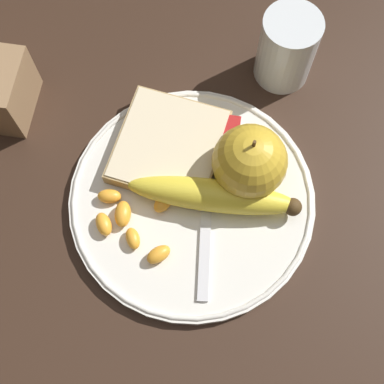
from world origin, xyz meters
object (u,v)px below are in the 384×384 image
(juice_glass, at_px, (286,50))
(bread_slice, at_px, (169,147))
(plate, at_px, (192,199))
(banana, at_px, (215,196))
(jam_packet, at_px, (225,133))
(fork, at_px, (207,200))
(apple, at_px, (250,162))

(juice_glass, distance_m, bread_slice, 0.19)
(plate, xyz_separation_m, juice_glass, (0.19, -0.09, 0.04))
(juice_glass, distance_m, banana, 0.20)
(banana, relative_size, jam_packet, 5.09)
(plate, distance_m, bread_slice, 0.07)
(banana, bearing_deg, fork, 86.18)
(jam_packet, bearing_deg, juice_glass, -27.87)
(plate, xyz_separation_m, banana, (-0.00, -0.03, 0.02))
(banana, relative_size, bread_slice, 1.40)
(juice_glass, relative_size, jam_packet, 2.50)
(bread_slice, bearing_deg, fork, -136.36)
(apple, height_order, bread_slice, apple)
(plate, height_order, juice_glass, juice_glass)
(plate, xyz_separation_m, fork, (-0.00, -0.02, 0.01))
(plate, relative_size, apple, 3.06)
(plate, distance_m, fork, 0.02)
(plate, bearing_deg, jam_packet, -18.21)
(plate, distance_m, banana, 0.03)
(apple, bearing_deg, plate, 122.05)
(plate, height_order, banana, banana)
(plate, bearing_deg, juice_glass, -23.91)
(apple, bearing_deg, fork, 131.65)
(apple, relative_size, bread_slice, 0.66)
(jam_packet, bearing_deg, apple, -146.07)
(juice_glass, bearing_deg, apple, 170.06)
(fork, bearing_deg, jam_packet, -12.83)
(banana, bearing_deg, juice_glass, -17.19)
(juice_glass, xyz_separation_m, jam_packet, (-0.11, 0.06, -0.02))
(bread_slice, xyz_separation_m, fork, (-0.06, -0.05, -0.01))
(apple, xyz_separation_m, bread_slice, (0.02, 0.09, -0.03))
(juice_glass, relative_size, bread_slice, 0.69)
(bread_slice, distance_m, fork, 0.08)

